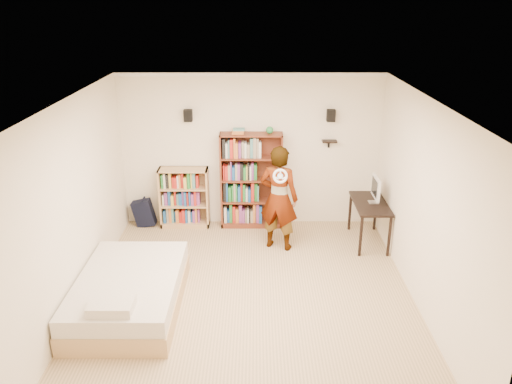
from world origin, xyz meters
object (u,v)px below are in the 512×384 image
(computer_desk, at_px, (369,222))
(person, at_px, (279,198))
(tall_bookshelf, at_px, (251,181))
(low_bookshelf, at_px, (184,198))
(daybed, at_px, (129,288))

(computer_desk, bearing_deg, person, -173.18)
(computer_desk, xyz_separation_m, person, (-1.51, -0.18, 0.51))
(tall_bookshelf, distance_m, person, 0.95)
(tall_bookshelf, height_order, computer_desk, tall_bookshelf)
(computer_desk, distance_m, person, 1.61)
(tall_bookshelf, relative_size, low_bookshelf, 1.58)
(tall_bookshelf, relative_size, person, 0.98)
(tall_bookshelf, xyz_separation_m, person, (0.45, -0.84, 0.02))
(daybed, bearing_deg, low_bookshelf, 81.32)
(low_bookshelf, distance_m, computer_desk, 3.22)
(computer_desk, bearing_deg, daybed, -151.62)
(daybed, height_order, person, person)
(daybed, xyz_separation_m, person, (2.03, 1.73, 0.57))
(person, bearing_deg, low_bookshelf, -6.72)
(tall_bookshelf, xyz_separation_m, daybed, (-1.58, -2.57, -0.55))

